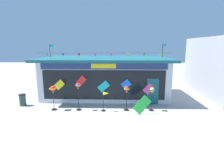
{
  "coord_description": "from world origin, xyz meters",
  "views": [
    {
      "loc": [
        1.02,
        -10.93,
        4.44
      ],
      "look_at": [
        0.61,
        2.45,
        1.74
      ],
      "focal_mm": 30.35,
      "sensor_mm": 36.0,
      "label": 1
    }
  ],
  "objects_px": {
    "trash_bin": "(23,100)",
    "wind_spinner_center_left": "(105,97)",
    "kite_shop_building": "(106,76)",
    "display_kite_on_ground": "(142,105)",
    "wind_spinner_center_right": "(127,92)",
    "wind_spinner_far_left": "(53,91)",
    "wind_spinner_left": "(78,89)",
    "wind_spinner_right": "(152,93)"
  },
  "relations": [
    {
      "from": "trash_bin",
      "to": "wind_spinner_center_left",
      "type": "bearing_deg",
      "value": -9.23
    },
    {
      "from": "wind_spinner_center_right",
      "to": "trash_bin",
      "type": "bearing_deg",
      "value": 173.83
    },
    {
      "from": "wind_spinner_left",
      "to": "wind_spinner_right",
      "type": "relative_size",
      "value": 1.19
    },
    {
      "from": "display_kite_on_ground",
      "to": "wind_spinner_far_left",
      "type": "bearing_deg",
      "value": 173.91
    },
    {
      "from": "wind_spinner_left",
      "to": "wind_spinner_center_left",
      "type": "xyz_separation_m",
      "value": [
        1.88,
        -0.13,
        -0.5
      ]
    },
    {
      "from": "wind_spinner_center_left",
      "to": "wind_spinner_center_right",
      "type": "bearing_deg",
      "value": 7.28
    },
    {
      "from": "wind_spinner_right",
      "to": "kite_shop_building",
      "type": "bearing_deg",
      "value": 129.9
    },
    {
      "from": "wind_spinner_far_left",
      "to": "wind_spinner_left",
      "type": "distance_m",
      "value": 1.76
    },
    {
      "from": "wind_spinner_left",
      "to": "wind_spinner_far_left",
      "type": "bearing_deg",
      "value": -179.7
    },
    {
      "from": "wind_spinner_right",
      "to": "trash_bin",
      "type": "distance_m",
      "value": 9.59
    },
    {
      "from": "wind_spinner_far_left",
      "to": "trash_bin",
      "type": "bearing_deg",
      "value": 161.35
    },
    {
      "from": "wind_spinner_center_left",
      "to": "trash_bin",
      "type": "xyz_separation_m",
      "value": [
        -6.33,
        1.03,
        -0.54
      ]
    },
    {
      "from": "display_kite_on_ground",
      "to": "wind_spinner_center_right",
      "type": "bearing_deg",
      "value": 144.23
    },
    {
      "from": "wind_spinner_center_right",
      "to": "wind_spinner_far_left",
      "type": "bearing_deg",
      "value": -179.27
    },
    {
      "from": "kite_shop_building",
      "to": "display_kite_on_ground",
      "type": "distance_m",
      "value": 5.63
    },
    {
      "from": "kite_shop_building",
      "to": "wind_spinner_center_right",
      "type": "bearing_deg",
      "value": -67.64
    },
    {
      "from": "wind_spinner_far_left",
      "to": "wind_spinner_left",
      "type": "bearing_deg",
      "value": 0.3
    },
    {
      "from": "wind_spinner_far_left",
      "to": "trash_bin",
      "type": "height_order",
      "value": "wind_spinner_far_left"
    },
    {
      "from": "kite_shop_building",
      "to": "wind_spinner_far_left",
      "type": "height_order",
      "value": "kite_shop_building"
    },
    {
      "from": "trash_bin",
      "to": "display_kite_on_ground",
      "type": "bearing_deg",
      "value": -10.06
    },
    {
      "from": "wind_spinner_right",
      "to": "display_kite_on_ground",
      "type": "xyz_separation_m",
      "value": [
        -0.75,
        -0.72,
        -0.62
      ]
    },
    {
      "from": "wind_spinner_center_left",
      "to": "kite_shop_building",
      "type": "bearing_deg",
      "value": 93.06
    },
    {
      "from": "wind_spinner_far_left",
      "to": "wind_spinner_right",
      "type": "relative_size",
      "value": 1.06
    },
    {
      "from": "wind_spinner_left",
      "to": "wind_spinner_center_right",
      "type": "bearing_deg",
      "value": 0.96
    },
    {
      "from": "wind_spinner_center_right",
      "to": "trash_bin",
      "type": "xyz_separation_m",
      "value": [
        -7.79,
        0.84,
        -0.89
      ]
    },
    {
      "from": "wind_spinner_left",
      "to": "trash_bin",
      "type": "bearing_deg",
      "value": 168.58
    },
    {
      "from": "kite_shop_building",
      "to": "wind_spinner_left",
      "type": "height_order",
      "value": "kite_shop_building"
    },
    {
      "from": "trash_bin",
      "to": "wind_spinner_right",
      "type": "bearing_deg",
      "value": -5.0
    },
    {
      "from": "wind_spinner_left",
      "to": "trash_bin",
      "type": "xyz_separation_m",
      "value": [
        -4.44,
        0.9,
        -1.04
      ]
    },
    {
      "from": "wind_spinner_center_right",
      "to": "display_kite_on_ground",
      "type": "distance_m",
      "value": 1.41
    },
    {
      "from": "wind_spinner_center_right",
      "to": "wind_spinner_center_left",
      "type": "bearing_deg",
      "value": -172.72
    },
    {
      "from": "kite_shop_building",
      "to": "wind_spinner_far_left",
      "type": "distance_m",
      "value": 5.4
    },
    {
      "from": "wind_spinner_far_left",
      "to": "wind_spinner_right",
      "type": "bearing_deg",
      "value": 0.61
    },
    {
      "from": "wind_spinner_far_left",
      "to": "trash_bin",
      "type": "distance_m",
      "value": 2.98
    },
    {
      "from": "wind_spinner_left",
      "to": "wind_spinner_center_left",
      "type": "bearing_deg",
      "value": -3.97
    },
    {
      "from": "wind_spinner_far_left",
      "to": "wind_spinner_center_left",
      "type": "distance_m",
      "value": 3.66
    },
    {
      "from": "wind_spinner_left",
      "to": "display_kite_on_ground",
      "type": "bearing_deg",
      "value": -8.65
    },
    {
      "from": "wind_spinner_right",
      "to": "display_kite_on_ground",
      "type": "height_order",
      "value": "wind_spinner_right"
    },
    {
      "from": "kite_shop_building",
      "to": "display_kite_on_ground",
      "type": "bearing_deg",
      "value": -60.91
    },
    {
      "from": "wind_spinner_center_left",
      "to": "display_kite_on_ground",
      "type": "xyz_separation_m",
      "value": [
        2.45,
        -0.53,
        -0.35
      ]
    },
    {
      "from": "wind_spinner_far_left",
      "to": "display_kite_on_ground",
      "type": "distance_m",
      "value": 6.17
    },
    {
      "from": "wind_spinner_center_right",
      "to": "trash_bin",
      "type": "relative_size",
      "value": 1.94
    }
  ]
}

